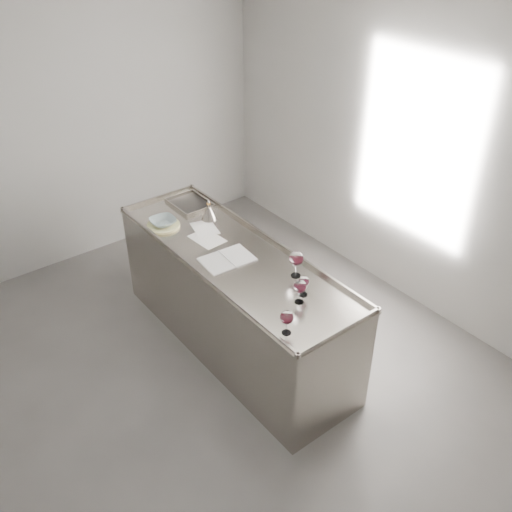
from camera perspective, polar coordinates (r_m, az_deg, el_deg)
room_shell at (r=3.83m, az=-5.86°, el=1.46°), size 4.54×5.04×2.84m
counter at (r=4.80m, az=-2.16°, el=-4.50°), size 0.77×2.42×0.97m
wine_glass_left at (r=3.69m, az=3.11°, el=-6.19°), size 0.09×0.09×0.18m
wine_glass_middle at (r=3.95m, az=4.41°, el=-3.11°), size 0.09×0.09×0.18m
wine_glass_right at (r=4.20m, az=4.06°, el=-0.31°), size 0.11×0.11×0.21m
wine_glass_small at (r=4.03m, az=4.80°, el=-2.62°), size 0.08×0.08×0.16m
notebook at (r=4.45m, az=-2.90°, el=-0.33°), size 0.42×0.31×0.02m
loose_paper_top at (r=4.73m, az=-4.91°, el=1.74°), size 0.22×0.30×0.00m
loose_paper_under at (r=4.87m, az=-5.13°, el=2.78°), size 0.25×0.31×0.00m
trivet at (r=4.95m, az=-9.25°, el=3.04°), size 0.31×0.31×0.02m
ceramic_bowl at (r=4.93m, az=-9.28°, el=3.40°), size 0.24×0.24×0.05m
wine_funnel at (r=4.98m, az=-4.73°, el=4.29°), size 0.14×0.14×0.20m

